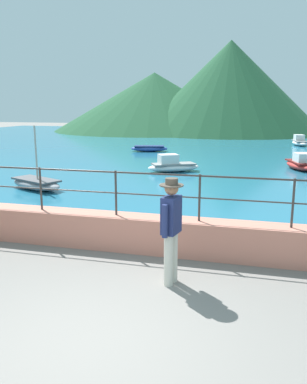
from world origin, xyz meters
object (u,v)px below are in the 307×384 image
(person_walking, at_px, (171,226))
(boat_0, at_px, (36,183))
(boat_4, at_px, (300,163))
(boat_5, at_px, (149,148))
(boat_1, at_px, (173,165))
(boat_3, at_px, (299,142))

(person_walking, relative_size, boat_0, 0.71)
(boat_4, relative_size, boat_5, 1.01)
(boat_5, bearing_deg, person_walking, -73.52)
(boat_4, distance_m, boat_5, 9.96)
(person_walking, distance_m, boat_1, 10.97)
(boat_0, height_order, boat_4, boat_0)
(boat_3, height_order, boat_4, same)
(person_walking, distance_m, boat_0, 8.44)
(boat_5, bearing_deg, boat_0, -93.21)
(boat_0, bearing_deg, person_walking, -44.44)
(boat_4, bearing_deg, boat_1, -159.16)
(person_walking, bearing_deg, boat_3, 80.33)
(person_walking, height_order, boat_3, person_walking)
(person_walking, relative_size, boat_5, 0.72)
(boat_0, bearing_deg, boat_5, 86.79)
(person_walking, bearing_deg, boat_0, 135.56)
(boat_0, distance_m, boat_4, 11.47)
(person_walking, xyz_separation_m, boat_5, (-5.32, 17.99, -0.72))
(boat_0, bearing_deg, boat_1, 52.27)
(boat_1, bearing_deg, boat_0, -127.73)
(boat_3, relative_size, boat_4, 0.98)
(boat_0, relative_size, boat_3, 1.03)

